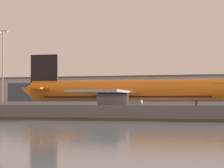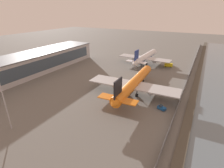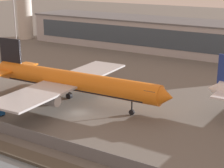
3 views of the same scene
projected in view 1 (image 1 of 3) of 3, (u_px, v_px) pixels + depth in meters
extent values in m
plane|color=#66635E|center=(142.00, 116.00, 87.83)|extent=(500.00, 500.00, 0.00)
cube|color=#474238|center=(116.00, 119.00, 68.08)|extent=(320.00, 3.00, 0.50)
cube|color=slate|center=(123.00, 112.00, 72.45)|extent=(280.00, 0.08, 2.31)
cylinder|color=slate|center=(123.00, 112.00, 72.45)|extent=(0.10, 0.10, 2.31)
cylinder|color=orange|center=(126.00, 90.00, 93.28)|extent=(42.42, 5.92, 4.35)
cone|color=orange|center=(29.00, 91.00, 98.35)|extent=(2.97, 4.01, 3.91)
cube|color=#232D3D|center=(219.00, 87.00, 88.89)|extent=(2.53, 3.78, 1.30)
cube|color=black|center=(126.00, 96.00, 93.24)|extent=(36.05, 4.82, 0.78)
cube|color=#B7BABF|center=(125.00, 93.00, 103.62)|extent=(10.06, 20.63, 0.43)
cube|color=#B7BABF|center=(105.00, 92.00, 83.86)|extent=(10.06, 20.63, 0.43)
cylinder|color=#B7BABF|center=(129.00, 99.00, 101.70)|extent=(6.01, 2.61, 2.39)
cylinder|color=#B7BABF|center=(113.00, 99.00, 85.10)|extent=(6.01, 2.61, 2.39)
cube|color=black|center=(44.00, 71.00, 97.66)|extent=(6.36, 0.76, 7.39)
cube|color=orange|center=(50.00, 89.00, 101.13)|extent=(4.50, 7.60, 0.35)
cube|color=orange|center=(38.00, 89.00, 93.89)|extent=(4.50, 7.60, 0.35)
cylinder|color=black|center=(196.00, 106.00, 89.80)|extent=(0.30, 0.30, 2.54)
cylinder|color=black|center=(196.00, 113.00, 89.75)|extent=(1.23, 0.52, 1.22)
cylinder|color=black|center=(115.00, 106.00, 96.04)|extent=(0.35, 0.35, 2.54)
cylinder|color=black|center=(115.00, 112.00, 96.00)|extent=(1.43, 1.03, 1.40)
cylinder|color=black|center=(110.00, 106.00, 91.60)|extent=(0.35, 0.35, 2.54)
cylinder|color=black|center=(110.00, 112.00, 91.56)|extent=(1.43, 1.03, 1.40)
cube|color=#19519E|center=(61.00, 113.00, 81.13)|extent=(2.65, 3.56, 1.11)
cube|color=#283847|center=(62.00, 109.00, 81.48)|extent=(1.60, 1.51, 0.50)
cylinder|color=black|center=(62.00, 115.00, 82.32)|extent=(0.46, 0.73, 0.70)
cylinder|color=black|center=(67.00, 115.00, 81.51)|extent=(0.46, 0.73, 0.70)
cylinder|color=black|center=(54.00, 115.00, 80.73)|extent=(0.46, 0.73, 0.70)
cylinder|color=black|center=(60.00, 116.00, 79.92)|extent=(0.46, 0.73, 0.70)
cube|color=#B2B2B7|center=(143.00, 93.00, 158.96)|extent=(107.27, 19.53, 11.18)
cube|color=#3D4C5B|center=(138.00, 91.00, 149.49)|extent=(98.69, 0.16, 6.71)
cube|color=#5B5E63|center=(143.00, 77.00, 159.17)|extent=(107.87, 20.13, 0.50)
cylinder|color=#A8A8AD|center=(3.00, 70.00, 129.54)|extent=(0.36, 0.36, 24.06)
cube|color=#A8A8AD|center=(3.00, 31.00, 129.97)|extent=(3.20, 0.24, 0.24)
cube|color=silver|center=(7.00, 32.00, 129.65)|extent=(0.60, 0.40, 0.44)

